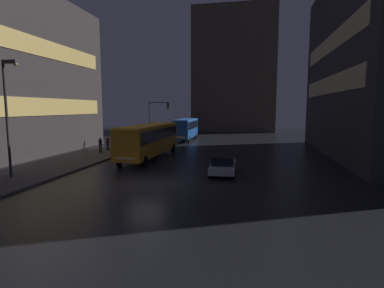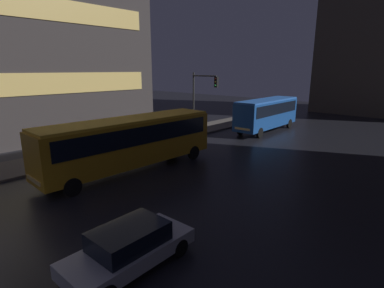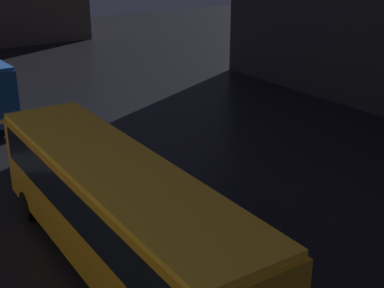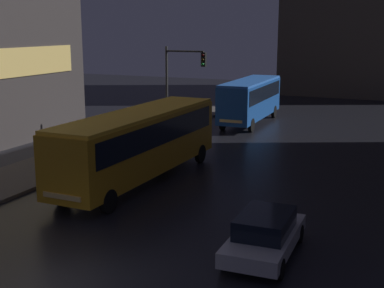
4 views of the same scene
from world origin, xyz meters
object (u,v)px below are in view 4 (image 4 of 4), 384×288
at_px(car_taxi, 265,234).
at_px(traffic_light_main, 180,78).
at_px(pedestrian_near, 55,140).
at_px(bus_near, 140,139).
at_px(bus_far, 250,97).
at_px(pedestrian_mid, 75,134).

height_order(car_taxi, traffic_light_main, traffic_light_main).
xyz_separation_m(pedestrian_near, traffic_light_main, (4.07, 7.87, 2.99)).
relative_size(bus_near, car_taxi, 2.69).
distance_m(car_taxi, traffic_light_main, 18.99).
relative_size(bus_near, pedestrian_near, 7.14).
bearing_deg(bus_near, pedestrian_near, -13.64).
height_order(bus_far, traffic_light_main, traffic_light_main).
height_order(car_taxi, pedestrian_near, pedestrian_near).
height_order(bus_near, pedestrian_near, bus_near).
height_order(car_taxi, pedestrian_mid, pedestrian_mid).
distance_m(pedestrian_near, pedestrian_mid, 2.06).
distance_m(bus_near, car_taxi, 10.16).
bearing_deg(traffic_light_main, pedestrian_mid, -126.04).
bearing_deg(bus_far, bus_near, 88.40).
bearing_deg(bus_far, car_taxi, 107.44).
relative_size(bus_far, car_taxi, 2.15).
bearing_deg(car_taxi, pedestrian_near, -29.73).
bearing_deg(pedestrian_near, bus_far, -70.23).
height_order(bus_near, traffic_light_main, traffic_light_main).
distance_m(bus_far, car_taxi, 24.83).
distance_m(bus_far, pedestrian_mid, 15.25).
relative_size(bus_near, traffic_light_main, 1.95).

